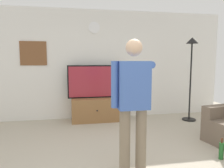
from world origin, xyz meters
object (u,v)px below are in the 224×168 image
Objects in this scene: framed_picture at (33,53)px; beverage_bottle at (221,151)px; tv_stand at (96,109)px; floor_lamp at (191,62)px; television at (96,82)px; wall_clock at (94,28)px; person_standing_nearer_lamp at (133,99)px.

framed_picture is 1.90× the size of beverage_bottle.
floor_lamp reaches higher than tv_stand.
television is at bearing 124.33° from beverage_bottle.
framed_picture reaches higher than beverage_bottle.
tv_stand is at bearing 124.86° from beverage_bottle.
framed_picture is (-1.45, 0.00, -0.64)m from wall_clock.
tv_stand is 0.87× the size of television.
tv_stand is 3.64× the size of beverage_bottle.
person_standing_nearer_lamp is at bearing -85.10° from wall_clock.
tv_stand is 2.51m from person_standing_nearer_lamp.
wall_clock is 2.49m from floor_lamp.
floor_lamp is at bearing -16.23° from wall_clock.
television is 2.34m from floor_lamp.
wall_clock reaches higher than framed_picture.
television is 2.98m from beverage_bottle.
television is at bearing 95.38° from person_standing_nearer_lamp.
tv_stand is 2.55m from floor_lamp.
framed_picture is at bearing 169.88° from floor_lamp.
framed_picture reaches higher than tv_stand.
wall_clock is (-0.00, 0.24, 1.31)m from television.
person_standing_nearer_lamp is 5.40× the size of beverage_bottle.
wall_clock is 0.16× the size of person_standing_nearer_lamp.
person_standing_nearer_lamp is (1.68, -2.70, -0.65)m from framed_picture.
tv_stand is 2.83m from beverage_bottle.
television is at bearing -90.00° from wall_clock.
framed_picture is 3.24m from person_standing_nearer_lamp.
floor_lamp is (2.25, -0.65, -0.83)m from wall_clock.
television is 1.33m from wall_clock.
wall_clock is 0.86× the size of beverage_bottle.
wall_clock reaches higher than floor_lamp.
person_standing_nearer_lamp is (0.23, -2.40, 0.69)m from tv_stand.
wall_clock reaches higher than television.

